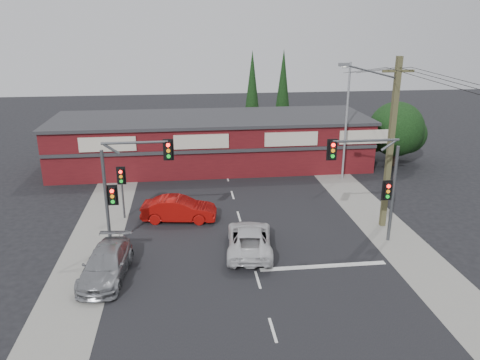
{
  "coord_description": "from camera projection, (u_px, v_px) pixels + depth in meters",
  "views": [
    {
      "loc": [
        -3.18,
        -21.87,
        11.7
      ],
      "look_at": [
        -0.21,
        3.0,
        3.26
      ],
      "focal_mm": 35.0,
      "sensor_mm": 36.0,
      "label": 1
    }
  ],
  "objects": [
    {
      "name": "steel_pole",
      "position": [
        346.0,
        120.0,
        35.47
      ],
      "size": [
        1.2,
        0.16,
        9.0
      ],
      "color": "gray",
      "rests_on": "ground"
    },
    {
      "name": "ground",
      "position": [
        251.0,
        256.0,
        24.67
      ],
      "size": [
        120.0,
        120.0,
        0.0
      ],
      "primitive_type": "plane",
      "color": "black",
      "rests_on": "ground"
    },
    {
      "name": "shop_building",
      "position": [
        212.0,
        141.0,
        39.86
      ],
      "size": [
        27.3,
        8.4,
        4.22
      ],
      "color": "#4A0E13",
      "rests_on": "ground"
    },
    {
      "name": "red_sedan",
      "position": [
        179.0,
        209.0,
        28.93
      ],
      "size": [
        4.76,
        2.21,
        1.51
      ],
      "primitive_type": "imported",
      "rotation": [
        0.0,
        0.0,
        1.43
      ],
      "color": "#9D0D09",
      "rests_on": "ground"
    },
    {
      "name": "utility_pole",
      "position": [
        389.0,
        139.0,
        26.7
      ],
      "size": [
        4.38,
        0.59,
        10.0
      ],
      "color": "brown",
      "rests_on": "ground"
    },
    {
      "name": "conifer_far",
      "position": [
        283.0,
        86.0,
        48.18
      ],
      "size": [
        1.8,
        1.8,
        9.25
      ],
      "color": "#2D2116",
      "rests_on": "ground"
    },
    {
      "name": "verge_left",
      "position": [
        101.0,
        225.0,
        28.42
      ],
      "size": [
        3.0,
        70.0,
        0.02
      ],
      "primitive_type": "cube",
      "color": "gray",
      "rests_on": "ground"
    },
    {
      "name": "traffic_mast_right",
      "position": [
        375.0,
        175.0,
        25.13
      ],
      "size": [
        3.96,
        0.27,
        5.97
      ],
      "color": "#47494C",
      "rests_on": "ground"
    },
    {
      "name": "lane_dashes",
      "position": [
        252.0,
        260.0,
        24.23
      ],
      "size": [
        0.12,
        36.67,
        0.01
      ],
      "color": "silver",
      "rests_on": "ground"
    },
    {
      "name": "stop_line",
      "position": [
        323.0,
        266.0,
        23.65
      ],
      "size": [
        6.5,
        0.35,
        0.01
      ],
      "primitive_type": "cube",
      "color": "silver",
      "rests_on": "ground"
    },
    {
      "name": "power_lines",
      "position": [
        452.0,
        87.0,
        20.42
      ],
      "size": [
        2.01,
        29.0,
        1.22
      ],
      "color": "black",
      "rests_on": "ground"
    },
    {
      "name": "verge_right",
      "position": [
        369.0,
        213.0,
        30.33
      ],
      "size": [
        3.0,
        70.0,
        0.02
      ],
      "primitive_type": "cube",
      "color": "gray",
      "rests_on": "ground"
    },
    {
      "name": "tree_cluster",
      "position": [
        396.0,
        131.0,
        39.93
      ],
      "size": [
        5.9,
        5.1,
        5.5
      ],
      "color": "#2D2116",
      "rests_on": "ground"
    },
    {
      "name": "white_suv",
      "position": [
        249.0,
        239.0,
        25.05
      ],
      "size": [
        2.92,
        5.29,
        1.4
      ],
      "primitive_type": "imported",
      "rotation": [
        0.0,
        0.0,
        3.02
      ],
      "color": "silver",
      "rests_on": "ground"
    },
    {
      "name": "conifer_near",
      "position": [
        252.0,
        89.0,
        45.9
      ],
      "size": [
        1.8,
        1.8,
        9.25
      ],
      "color": "#2D2116",
      "rests_on": "ground"
    },
    {
      "name": "silver_suv",
      "position": [
        106.0,
        264.0,
        22.43
      ],
      "size": [
        2.42,
        5.02,
        1.41
      ],
      "primitive_type": "imported",
      "rotation": [
        0.0,
        0.0,
        -0.09
      ],
      "color": "#949598",
      "rests_on": "ground"
    },
    {
      "name": "traffic_mast_left",
      "position": [
        125.0,
        178.0,
        24.58
      ],
      "size": [
        3.77,
        0.27,
        5.97
      ],
      "color": "#47494C",
      "rests_on": "ground"
    },
    {
      "name": "pedestal_signal",
      "position": [
        122.0,
        182.0,
        28.75
      ],
      "size": [
        0.55,
        0.27,
        3.38
      ],
      "color": "#47494C",
      "rests_on": "ground"
    },
    {
      "name": "road_strip",
      "position": [
        240.0,
        219.0,
        29.38
      ],
      "size": [
        14.0,
        70.0,
        0.01
      ],
      "primitive_type": "cube",
      "color": "black",
      "rests_on": "ground"
    }
  ]
}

